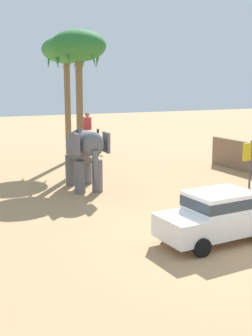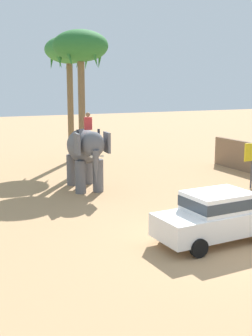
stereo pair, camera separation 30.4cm
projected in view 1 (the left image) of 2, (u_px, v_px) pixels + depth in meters
ground_plane at (217, 245)px, 14.09m from camera, size 120.00×120.00×0.00m
car_sedan_foreground at (218, 214)px, 14.32m from camera, size 4.17×2.01×1.70m
elephant_with_mahout at (84, 150)px, 21.19m from camera, size 1.87×3.94×3.88m
palm_tree_behind_elephant at (78, 50)px, 24.68m from camera, size 3.20×3.20×8.26m
palm_tree_near_hut at (66, 53)px, 28.08m from camera, size 3.20×3.20×8.30m
signboard_yellow at (251, 155)px, 21.66m from camera, size 1.00×0.10×2.40m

